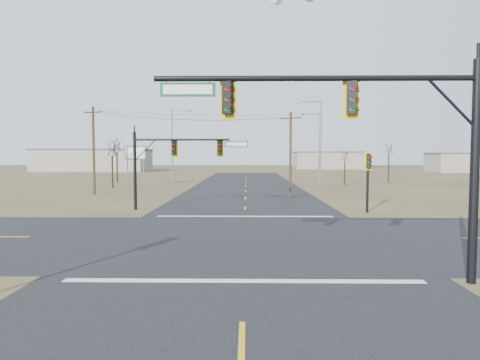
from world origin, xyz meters
The scene contains 21 objects.
ground centered at (0.00, 0.00, 0.00)m, with size 320.00×320.00×0.00m, color brown.
road_ew centered at (0.00, 0.00, 0.01)m, with size 160.00×14.00×0.02m, color black.
road_ns centered at (0.00, 0.00, 0.01)m, with size 14.00×160.00×0.02m, color black.
stop_bar_near centered at (0.00, -7.50, 0.03)m, with size 12.00×0.40×0.01m, color silver.
stop_bar_far centered at (0.00, 7.50, 0.03)m, with size 12.00×0.40×0.01m, color silver.
mast_arm_near centered at (3.84, -7.53, 5.29)m, with size 10.54×0.57×7.27m.
mast_arm_far centered at (-5.14, 11.14, 4.34)m, with size 8.82×0.52×5.98m.
pedestal_signal_ne centered at (8.94, 9.60, 3.26)m, with size 0.67×0.58×4.48m.
utility_pole_near centered at (4.35, 19.95, 4.38)m, with size 1.95×0.85×8.36m.
utility_pole_far centered at (-16.05, 23.49, 4.84)m, with size 2.16×0.94×9.30m.
highway_sign centered at (-14.76, 35.49, 3.87)m, with size 2.88×0.27×5.41m.
streetlight_a centered at (7.93, 25.18, 5.71)m, with size 2.83×0.31×10.17m.
streetlight_b centered at (11.37, 46.38, 6.12)m, with size 3.05×0.48×10.89m.
streetlight_c centered at (-10.07, 38.32, 5.99)m, with size 2.98×0.36×10.66m.
bare_tree_a centered at (-17.00, 32.69, 5.15)m, with size 3.00×3.00×6.51m.
bare_tree_b centered at (-19.70, 43.56, 5.83)m, with size 3.13×3.13×7.29m.
bare_tree_c centered at (13.93, 38.85, 4.22)m, with size 2.95×2.95×5.37m.
bare_tree_d centered at (21.95, 44.48, 5.27)m, with size 2.64×2.64×6.54m.
warehouse_left centered at (-40.00, 90.00, 2.75)m, with size 28.00×14.00×5.50m, color gray.
warehouse_mid centered at (25.00, 110.00, 2.50)m, with size 20.00×12.00×5.00m, color gray.
warehouse_right centered at (55.00, 85.00, 2.25)m, with size 18.00×10.00×4.50m, color gray.
Camera 1 is at (0.10, -21.47, 4.20)m, focal length 32.00 mm.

